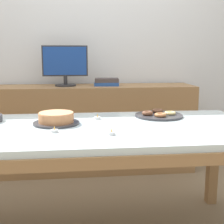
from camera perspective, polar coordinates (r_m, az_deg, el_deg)
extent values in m
cube|color=silver|center=(3.29, -3.73, 13.35)|extent=(8.00, 0.10, 2.60)
cube|color=silver|center=(1.83, -1.28, -3.15)|extent=(1.81, 0.88, 0.04)
cube|color=olive|center=(1.45, 0.21, -8.86)|extent=(1.84, 0.08, 0.06)
cube|color=olive|center=(2.25, -2.21, -1.84)|extent=(1.84, 0.08, 0.06)
cube|color=olive|center=(2.53, 17.93, -8.63)|extent=(0.07, 0.07, 0.66)
cube|color=olive|center=(3.07, -3.27, -2.99)|extent=(1.93, 0.44, 0.84)
cylinder|color=#262628|center=(3.00, -8.48, 4.87)|extent=(0.20, 0.20, 0.02)
cylinder|color=#262628|center=(3.00, -8.51, 5.88)|extent=(0.04, 0.04, 0.09)
cube|color=#262628|center=(2.99, -8.60, 9.22)|extent=(0.42, 0.02, 0.28)
cube|color=navy|center=(2.97, -8.61, 9.22)|extent=(0.40, 0.00, 0.26)
cube|color=#23478C|center=(3.01, -1.00, 5.17)|extent=(0.25, 0.19, 0.03)
cube|color=#3F3838|center=(3.01, -1.00, 5.83)|extent=(0.23, 0.18, 0.04)
cylinder|color=#333338|center=(1.92, -10.14, -1.99)|extent=(0.28, 0.28, 0.01)
cylinder|color=#BC7A4C|center=(1.91, -10.18, -1.02)|extent=(0.21, 0.21, 0.05)
cylinder|color=#EDA16C|center=(1.90, -10.20, -0.14)|extent=(0.21, 0.21, 0.01)
cylinder|color=#333338|center=(2.13, 8.56, -0.64)|extent=(0.32, 0.32, 0.01)
torus|color=#EAD184|center=(2.14, 10.58, -0.18)|extent=(0.08, 0.08, 0.02)
torus|color=brown|center=(2.20, 8.34, 0.23)|extent=(0.08, 0.08, 0.02)
torus|color=brown|center=(2.10, 6.50, -0.20)|extent=(0.07, 0.07, 0.03)
torus|color=#B27042|center=(2.06, 8.84, -0.52)|extent=(0.08, 0.08, 0.02)
cylinder|color=silver|center=(1.71, -10.47, -3.42)|extent=(0.04, 0.04, 0.02)
cylinder|color=white|center=(1.71, -10.48, -3.23)|extent=(0.03, 0.03, 0.00)
cone|color=#F9B74C|center=(1.71, -10.49, -2.80)|extent=(0.01, 0.01, 0.02)
cylinder|color=silver|center=(1.64, -0.07, -3.91)|extent=(0.04, 0.04, 0.02)
cylinder|color=white|center=(1.63, -0.07, -3.71)|extent=(0.03, 0.03, 0.00)
cone|color=#F9B74C|center=(1.63, -0.07, -3.27)|extent=(0.01, 0.01, 0.02)
cylinder|color=silver|center=(2.02, -2.68, -1.09)|extent=(0.04, 0.04, 0.02)
cylinder|color=white|center=(2.02, -2.68, -0.93)|extent=(0.03, 0.03, 0.00)
cone|color=#F9B74C|center=(2.02, -2.69, -0.57)|extent=(0.01, 0.01, 0.02)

